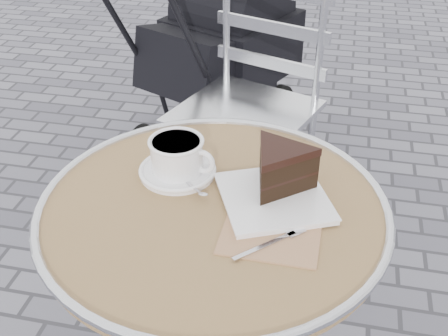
% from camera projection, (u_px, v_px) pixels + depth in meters
% --- Properties ---
extents(cafe_table, '(0.72, 0.72, 0.74)m').
position_uv_depth(cafe_table, '(214.00, 265.00, 1.23)').
color(cafe_table, silver).
rests_on(cafe_table, ground).
extents(cappuccino_set, '(0.17, 0.17, 0.08)m').
position_uv_depth(cappuccino_set, '(178.00, 159.00, 1.21)').
color(cappuccino_set, white).
rests_on(cappuccino_set, cafe_table).
extents(cake_plate_set, '(0.27, 0.35, 0.11)m').
position_uv_depth(cake_plate_set, '(279.00, 175.00, 1.14)').
color(cake_plate_set, '#A8795C').
rests_on(cake_plate_set, cafe_table).
extents(bistro_chair, '(0.55, 0.55, 0.97)m').
position_uv_depth(bistro_chair, '(259.00, 76.00, 1.97)').
color(bistro_chair, silver).
rests_on(bistro_chair, ground).
extents(baby_stroller, '(0.75, 1.00, 0.96)m').
position_uv_depth(baby_stroller, '(219.00, 58.00, 2.54)').
color(baby_stroller, black).
rests_on(baby_stroller, ground).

